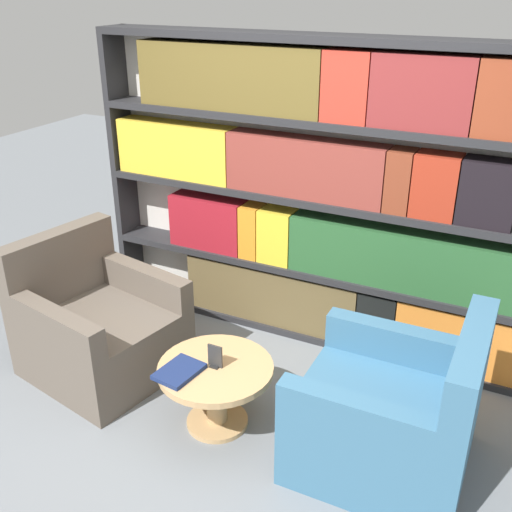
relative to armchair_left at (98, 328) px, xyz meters
The scene contains 7 objects.
ground_plane 1.25m from the armchair_left, 20.66° to the right, with size 14.00×14.00×0.00m, color slate.
bookshelf 1.78m from the armchair_left, 42.19° to the left, with size 3.31×0.30×2.17m.
armchair_left is the anchor object (origin of this frame).
armchair_right 2.03m from the armchair_left, ahead, with size 0.93×0.86×0.94m.
coffee_table 1.03m from the armchair_left, ahead, with size 0.69×0.69×0.42m.
table_sign 1.04m from the armchair_left, ahead, with size 0.09×0.06×0.14m.
stray_book 0.93m from the armchair_left, 19.50° to the right, with size 0.23×0.30×0.03m.
Camera 1 is at (1.38, -2.22, 2.50)m, focal length 42.00 mm.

